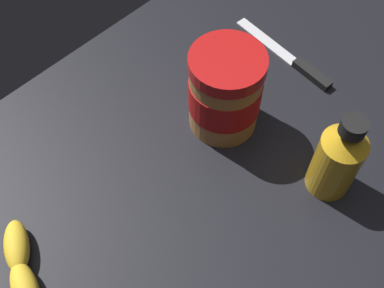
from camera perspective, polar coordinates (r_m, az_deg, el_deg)
The scene contains 4 objects.
ground_plane at distance 66.95cm, azimuth 2.12°, elevation -4.87°, with size 97.54×63.63×4.06cm, color black.
peanut_butter_jar at distance 65.28cm, azimuth 3.95°, elevation 6.18°, with size 10.12×10.12×13.11cm.
honey_bottle at distance 61.98cm, azimuth 17.01°, elevation -1.58°, with size 5.81×5.81×13.94cm.
butter_knife at distance 79.00cm, azimuth 11.65°, elevation 9.97°, with size 3.68×19.71×1.20cm.
Camera 1 is at (-24.29, -20.09, 57.03)cm, focal length 44.86 mm.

